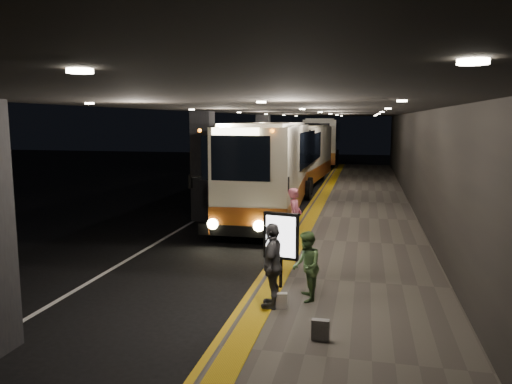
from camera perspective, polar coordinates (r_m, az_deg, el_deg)
The scene contains 18 objects.
ground at distance 16.41m, azimuth -5.42°, elevation -6.10°, with size 90.00×90.00×0.00m, color black.
lane_line_white at distance 21.60m, azimuth -5.91°, elevation -2.62°, with size 0.12×50.00×0.01m, color silver.
kerb_stripe_yellow at distance 20.69m, azimuth 5.09°, elevation -3.09°, with size 0.18×50.00×0.01m, color gold.
sidewalk at distance 20.52m, azimuth 11.76°, elevation -3.13°, with size 4.50×50.00×0.15m, color #514C44.
tactile_strip at distance 20.61m, azimuth 6.47°, elevation -2.73°, with size 0.50×50.00×0.01m, color gold.
terminal_wall at distance 20.26m, azimuth 18.40°, elevation 4.83°, with size 0.10×50.00×6.00m, color black.
support_columns at distance 20.26m, azimuth -6.08°, elevation 2.93°, with size 0.80×24.80×4.40m.
canopy at distance 20.28m, azimuth 5.68°, elevation 9.73°, with size 9.00×50.00×0.40m, color black.
coach_main at distance 21.55m, azimuth 1.75°, elevation 2.32°, with size 3.28×12.38×3.83m.
coach_second at distance 31.02m, azimuth 4.99°, elevation 3.91°, with size 3.08×11.63×3.61m.
coach_third at distance 47.34m, azimuth 7.49°, elevation 5.61°, with size 3.40×13.08×4.07m.
passenger_boarding at distance 15.68m, azimuth 4.46°, elevation -2.83°, with size 0.66×0.43×1.81m, color #BF5971.
passenger_waiting_green at distance 10.96m, azimuth 5.77°, elevation -8.44°, with size 0.74×0.46×1.53m, color #507541.
passenger_waiting_grey at distance 10.51m, azimuth 1.90°, elevation -8.37°, with size 1.05×0.54×1.80m, color #46464B.
bag_polka at distance 9.29m, azimuth 7.37°, elevation -15.37°, with size 0.31×0.13×0.38m, color black.
bag_plain at distance 10.69m, azimuth 2.90°, elevation -12.28°, with size 0.25×0.15×0.32m, color silver.
info_sign at distance 11.59m, azimuth 2.87°, elevation -5.21°, with size 0.85×0.27×1.79m.
stanchion_post at distance 12.51m, azimuth 2.03°, elevation -7.37°, with size 0.05×0.05×1.08m, color black.
Camera 1 is at (4.92, -15.13, 4.05)m, focal length 35.00 mm.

